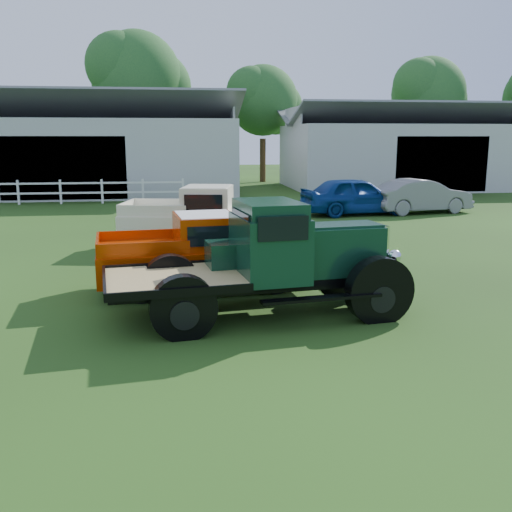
{
  "coord_description": "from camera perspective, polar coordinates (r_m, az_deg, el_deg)",
  "views": [
    {
      "loc": [
        -1.2,
        -9.2,
        3.24
      ],
      "look_at": [
        0.2,
        1.2,
        1.05
      ],
      "focal_mm": 40.0,
      "sensor_mm": 36.0,
      "label": 1
    }
  ],
  "objects": [
    {
      "name": "red_pickup",
      "position": [
        12.28,
        -5.43,
        0.43
      ],
      "size": [
        4.74,
        2.26,
        1.66
      ],
      "primitive_type": null,
      "rotation": [
        0.0,
        0.0,
        0.11
      ],
      "color": "#B12F03",
      "rests_on": "ground"
    },
    {
      "name": "shed_right",
      "position": [
        39.26,
        15.35,
        10.44
      ],
      "size": [
        16.8,
        9.2,
        5.2
      ],
      "primitive_type": null,
      "color": "#9C9C9C",
      "rests_on": "ground"
    },
    {
      "name": "vintage_flatbed",
      "position": [
        10.35,
        0.76,
        -0.35
      ],
      "size": [
        5.59,
        2.81,
        2.12
      ],
      "primitive_type": null,
      "rotation": [
        0.0,
        0.0,
        0.13
      ],
      "color": "#103524",
      "rests_on": "ground"
    },
    {
      "name": "tree_b",
      "position": [
        43.36,
        -11.78,
        14.87
      ],
      "size": [
        6.9,
        6.9,
        11.5
      ],
      "primitive_type": null,
      "color": "#1D4920",
      "rests_on": "ground"
    },
    {
      "name": "tree_c",
      "position": [
        42.67,
        0.69,
        13.48
      ],
      "size": [
        5.4,
        5.4,
        9.0
      ],
      "primitive_type": null,
      "color": "#1D4920",
      "rests_on": "ground"
    },
    {
      "name": "white_pickup",
      "position": [
        16.8,
        -5.16,
        3.76
      ],
      "size": [
        5.22,
        2.83,
        1.82
      ],
      "primitive_type": null,
      "rotation": [
        0.0,
        0.0,
        -0.19
      ],
      "color": "beige",
      "rests_on": "ground"
    },
    {
      "name": "misc_car_blue",
      "position": [
        24.71,
        9.95,
        5.95
      ],
      "size": [
        4.9,
        2.46,
        1.6
      ],
      "primitive_type": "imported",
      "rotation": [
        0.0,
        0.0,
        1.69
      ],
      "color": "navy",
      "rests_on": "ground"
    },
    {
      "name": "tree_d",
      "position": [
        47.31,
        16.73,
        13.44
      ],
      "size": [
        6.0,
        6.0,
        10.0
      ],
      "primitive_type": null,
      "color": "#1D4920",
      "rests_on": "ground"
    },
    {
      "name": "misc_car_grey",
      "position": [
        25.9,
        16.14,
        5.78
      ],
      "size": [
        4.68,
        2.4,
        1.47
      ],
      "primitive_type": "imported",
      "rotation": [
        0.0,
        0.0,
        1.77
      ],
      "color": "slate",
      "rests_on": "ground"
    },
    {
      "name": "shed_left",
      "position": [
        35.67,
        -17.35,
        10.56
      ],
      "size": [
        18.8,
        10.2,
        5.6
      ],
      "primitive_type": null,
      "color": "#9C9C9C",
      "rests_on": "ground"
    },
    {
      "name": "fence_rail",
      "position": [
        30.09,
        -20.83,
        5.99
      ],
      "size": [
        14.2,
        0.16,
        1.2
      ],
      "primitive_type": null,
      "color": "white",
      "rests_on": "ground"
    },
    {
      "name": "ground",
      "position": [
        9.82,
        -0.22,
        -7.46
      ],
      "size": [
        120.0,
        120.0,
        0.0
      ],
      "primitive_type": "plane",
      "color": "#1F3411"
    }
  ]
}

